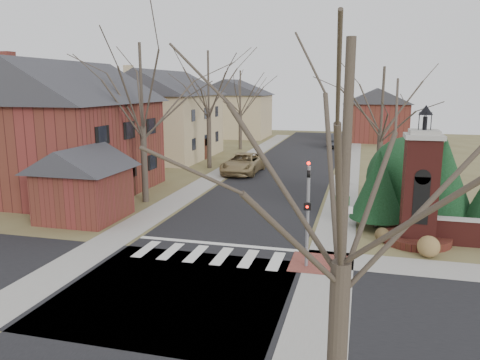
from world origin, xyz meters
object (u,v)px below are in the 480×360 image
(pickup_truck, at_px, (243,163))
(traffic_signal_pole, at_px, (308,206))
(sign_post, at_px, (342,214))
(brick_gate_monument, at_px, (419,198))
(distant_car, at_px, (337,141))

(pickup_truck, bearing_deg, traffic_signal_pole, -67.50)
(sign_post, height_order, brick_gate_monument, brick_gate_monument)
(sign_post, bearing_deg, traffic_signal_pole, -132.43)
(brick_gate_monument, xyz_separation_m, distant_car, (-5.60, 34.70, -1.35))
(sign_post, height_order, pickup_truck, sign_post)
(traffic_signal_pole, relative_size, brick_gate_monument, 0.69)
(brick_gate_monument, height_order, distant_car, brick_gate_monument)
(brick_gate_monument, bearing_deg, pickup_truck, 129.12)
(sign_post, xyz_separation_m, distant_car, (-2.19, 37.70, -1.13))
(sign_post, height_order, distant_car, sign_post)
(traffic_signal_pole, relative_size, pickup_truck, 0.74)
(traffic_signal_pole, xyz_separation_m, brick_gate_monument, (4.70, 4.42, -0.42))
(pickup_truck, distance_m, distant_car, 20.60)
(traffic_signal_pole, height_order, pickup_truck, traffic_signal_pole)
(pickup_truck, xyz_separation_m, distant_car, (6.80, 19.45, -0.02))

